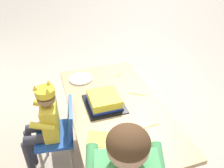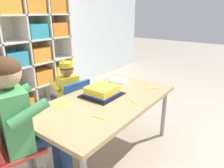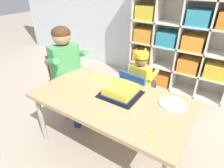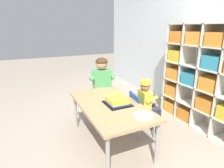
{
  "view_description": "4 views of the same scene",
  "coord_description": "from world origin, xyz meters",
  "px_view_note": "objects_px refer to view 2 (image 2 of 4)",
  "views": [
    {
      "loc": [
        -1.35,
        0.47,
        1.72
      ],
      "look_at": [
        0.04,
        0.02,
        0.75
      ],
      "focal_mm": 37.04,
      "sensor_mm": 36.0,
      "label": 1
    },
    {
      "loc": [
        -1.29,
        -1.02,
        1.29
      ],
      "look_at": [
        0.05,
        -0.03,
        0.7
      ],
      "focal_mm": 33.2,
      "sensor_mm": 36.0,
      "label": 2
    },
    {
      "loc": [
        0.73,
        -1.1,
        1.45
      ],
      "look_at": [
        0.04,
        -0.03,
        0.72
      ],
      "focal_mm": 29.9,
      "sensor_mm": 36.0,
      "label": 3
    },
    {
      "loc": [
        2.0,
        -0.92,
        1.5
      ],
      "look_at": [
        0.02,
        0.03,
        0.83
      ],
      "focal_mm": 29.91,
      "sensor_mm": 36.0,
      "label": 4
    }
  ],
  "objects_px": {
    "fork_at_table_front_edge": "(100,118)",
    "fork_near_child_seat": "(134,102)",
    "adult_helper_seated": "(23,115)",
    "paper_plate_stack": "(119,80)",
    "fork_beside_plate_stack": "(149,89)",
    "classroom_chair_adult_side": "(9,148)",
    "child_with_crown": "(66,88)",
    "activity_table": "(106,104)",
    "birthday_cake_on_tray": "(102,92)",
    "classroom_chair_blue": "(73,103)"
  },
  "relations": [
    {
      "from": "child_with_crown",
      "to": "activity_table",
      "type": "bearing_deg",
      "value": 93.61
    },
    {
      "from": "adult_helper_seated",
      "to": "birthday_cake_on_tray",
      "type": "distance_m",
      "value": 0.72
    },
    {
      "from": "classroom_chair_blue",
      "to": "fork_beside_plate_stack",
      "type": "height_order",
      "value": "classroom_chair_blue"
    },
    {
      "from": "child_with_crown",
      "to": "classroom_chair_adult_side",
      "type": "bearing_deg",
      "value": 30.98
    },
    {
      "from": "classroom_chair_adult_side",
      "to": "paper_plate_stack",
      "type": "height_order",
      "value": "classroom_chair_adult_side"
    },
    {
      "from": "paper_plate_stack",
      "to": "fork_near_child_seat",
      "type": "relative_size",
      "value": 1.64
    },
    {
      "from": "classroom_chair_adult_side",
      "to": "fork_beside_plate_stack",
      "type": "xyz_separation_m",
      "value": [
        1.23,
        -0.39,
        0.13
      ]
    },
    {
      "from": "activity_table",
      "to": "adult_helper_seated",
      "type": "relative_size",
      "value": 1.28
    },
    {
      "from": "child_with_crown",
      "to": "fork_near_child_seat",
      "type": "xyz_separation_m",
      "value": [
        0.05,
        -0.79,
        0.03
      ]
    },
    {
      "from": "birthday_cake_on_tray",
      "to": "adult_helper_seated",
      "type": "bearing_deg",
      "value": 172.56
    },
    {
      "from": "classroom_chair_blue",
      "to": "fork_at_table_front_edge",
      "type": "distance_m",
      "value": 0.72
    },
    {
      "from": "birthday_cake_on_tray",
      "to": "activity_table",
      "type": "bearing_deg",
      "value": -120.71
    },
    {
      "from": "paper_plate_stack",
      "to": "fork_at_table_front_edge",
      "type": "distance_m",
      "value": 0.84
    },
    {
      "from": "child_with_crown",
      "to": "fork_at_table_front_edge",
      "type": "relative_size",
      "value": 6.9
    },
    {
      "from": "fork_at_table_front_edge",
      "to": "child_with_crown",
      "type": "bearing_deg",
      "value": -31.1
    },
    {
      "from": "adult_helper_seated",
      "to": "fork_near_child_seat",
      "type": "distance_m",
      "value": 0.86
    },
    {
      "from": "fork_at_table_front_edge",
      "to": "fork_near_child_seat",
      "type": "distance_m",
      "value": 0.38
    },
    {
      "from": "child_with_crown",
      "to": "fork_beside_plate_stack",
      "type": "distance_m",
      "value": 0.85
    },
    {
      "from": "activity_table",
      "to": "birthday_cake_on_tray",
      "type": "distance_m",
      "value": 0.13
    },
    {
      "from": "adult_helper_seated",
      "to": "paper_plate_stack",
      "type": "relative_size",
      "value": 4.82
    },
    {
      "from": "fork_at_table_front_edge",
      "to": "fork_near_child_seat",
      "type": "bearing_deg",
      "value": -105.99
    },
    {
      "from": "adult_helper_seated",
      "to": "fork_beside_plate_stack",
      "type": "height_order",
      "value": "adult_helper_seated"
    },
    {
      "from": "fork_beside_plate_stack",
      "to": "classroom_chair_adult_side",
      "type": "bearing_deg",
      "value": -153.76
    },
    {
      "from": "activity_table",
      "to": "fork_near_child_seat",
      "type": "relative_size",
      "value": 10.12
    },
    {
      "from": "classroom_chair_adult_side",
      "to": "birthday_cake_on_tray",
      "type": "distance_m",
      "value": 0.85
    },
    {
      "from": "child_with_crown",
      "to": "paper_plate_stack",
      "type": "height_order",
      "value": "child_with_crown"
    },
    {
      "from": "classroom_chair_adult_side",
      "to": "paper_plate_stack",
      "type": "relative_size",
      "value": 3.31
    },
    {
      "from": "birthday_cake_on_tray",
      "to": "paper_plate_stack",
      "type": "xyz_separation_m",
      "value": [
        0.42,
        0.11,
        -0.03
      ]
    },
    {
      "from": "activity_table",
      "to": "fork_beside_plate_stack",
      "type": "height_order",
      "value": "fork_beside_plate_stack"
    },
    {
      "from": "activity_table",
      "to": "classroom_chair_adult_side",
      "type": "xyz_separation_m",
      "value": [
        -0.77,
        0.21,
        -0.08
      ]
    },
    {
      "from": "classroom_chair_adult_side",
      "to": "fork_at_table_front_edge",
      "type": "xyz_separation_m",
      "value": [
        0.49,
        -0.38,
        0.13
      ]
    },
    {
      "from": "classroom_chair_adult_side",
      "to": "child_with_crown",
      "type": "bearing_deg",
      "value": -50.85
    },
    {
      "from": "child_with_crown",
      "to": "birthday_cake_on_tray",
      "type": "xyz_separation_m",
      "value": [
        0.01,
        -0.47,
        0.07
      ]
    },
    {
      "from": "birthday_cake_on_tray",
      "to": "fork_near_child_seat",
      "type": "distance_m",
      "value": 0.32
    },
    {
      "from": "activity_table",
      "to": "fork_near_child_seat",
      "type": "height_order",
      "value": "fork_near_child_seat"
    },
    {
      "from": "activity_table",
      "to": "paper_plate_stack",
      "type": "xyz_separation_m",
      "value": [
        0.47,
        0.19,
        0.05
      ]
    },
    {
      "from": "classroom_chair_adult_side",
      "to": "fork_at_table_front_edge",
      "type": "distance_m",
      "value": 0.63
    },
    {
      "from": "classroom_chair_adult_side",
      "to": "birthday_cake_on_tray",
      "type": "height_order",
      "value": "classroom_chair_adult_side"
    },
    {
      "from": "birthday_cake_on_tray",
      "to": "classroom_chair_adult_side",
      "type": "bearing_deg",
      "value": 171.43
    },
    {
      "from": "activity_table",
      "to": "adult_helper_seated",
      "type": "xyz_separation_m",
      "value": [
        -0.66,
        0.18,
        0.12
      ]
    },
    {
      "from": "activity_table",
      "to": "fork_at_table_front_edge",
      "type": "height_order",
      "value": "fork_at_table_front_edge"
    },
    {
      "from": "adult_helper_seated",
      "to": "paper_plate_stack",
      "type": "height_order",
      "value": "adult_helper_seated"
    },
    {
      "from": "activity_table",
      "to": "classroom_chair_blue",
      "type": "xyz_separation_m",
      "value": [
        0.03,
        0.45,
        -0.13
      ]
    },
    {
      "from": "child_with_crown",
      "to": "adult_helper_seated",
      "type": "relative_size",
      "value": 0.82
    },
    {
      "from": "adult_helper_seated",
      "to": "fork_beside_plate_stack",
      "type": "bearing_deg",
      "value": -92.2
    },
    {
      "from": "activity_table",
      "to": "classroom_chair_adult_side",
      "type": "height_order",
      "value": "classroom_chair_adult_side"
    },
    {
      "from": "activity_table",
      "to": "classroom_chair_adult_side",
      "type": "distance_m",
      "value": 0.8
    },
    {
      "from": "classroom_chair_blue",
      "to": "adult_helper_seated",
      "type": "distance_m",
      "value": 0.79
    },
    {
      "from": "birthday_cake_on_tray",
      "to": "fork_at_table_front_edge",
      "type": "distance_m",
      "value": 0.42
    },
    {
      "from": "paper_plate_stack",
      "to": "activity_table",
      "type": "bearing_deg",
      "value": -158.12
    }
  ]
}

